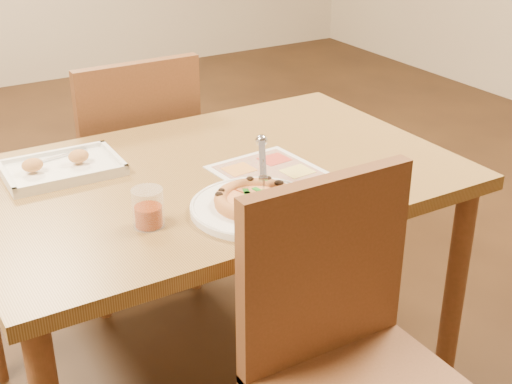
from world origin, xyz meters
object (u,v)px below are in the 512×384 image
dining_table (214,200)px  glass_tumbler (148,210)px  pizza (256,200)px  chair_near (347,335)px  appetizer_tray (62,169)px  menu (280,177)px  pizza_cutter (263,166)px  chair_far (133,151)px  plate (256,208)px

dining_table → glass_tumbler: size_ratio=14.19×
pizza → glass_tumbler: (-0.25, 0.06, 0.01)m
chair_near → glass_tumbler: bearing=123.8°
appetizer_tray → menu: (0.48, -0.33, -0.01)m
menu → dining_table: bearing=134.8°
chair_near → pizza_cutter: size_ratio=2.98×
pizza_cutter → glass_tumbler: pizza_cutter is taller
pizza → pizza_cutter: bearing=43.7°
dining_table → pizza_cutter: (0.02, -0.22, 0.18)m
chair_far → pizza_cutter: (0.02, -0.82, 0.25)m
chair_near → chair_far: size_ratio=1.00×
chair_far → pizza_cutter: 0.85m
chair_far → pizza_cutter: chair_far is taller
dining_table → glass_tumbler: bearing=-144.0°
chair_near → chair_far: bearing=90.0°
appetizer_tray → menu: appetizer_tray is taller
menu → chair_far: bearing=100.0°
appetizer_tray → menu: size_ratio=0.86×
dining_table → chair_near: (0.00, -0.60, -0.07)m
pizza → appetizer_tray: (-0.33, 0.46, -0.01)m
dining_table → pizza: bearing=-94.3°
dining_table → menu: menu is taller
chair_near → pizza: size_ratio=2.31×
chair_far → pizza: bearing=88.7°
pizza_cutter → menu: (0.11, 0.09, -0.09)m
chair_far → pizza_cutter: size_ratio=2.98×
dining_table → chair_far: bearing=90.0°
chair_near → appetizer_tray: (-0.35, 0.80, 0.17)m
plate → menu: (0.15, 0.13, -0.01)m
dining_table → plate: size_ratio=4.11×
chair_near → plate: 0.38m
chair_near → pizza_cutter: bearing=86.6°
pizza → menu: (0.15, 0.13, -0.03)m
menu → chair_near: bearing=-105.3°
chair_far → plate: 0.88m
appetizer_tray → pizza_cutter: bearing=-47.8°
pizza_cutter → plate: bearing=163.3°
chair_near → plate: chair_near is taller
plate → appetizer_tray: (-0.33, 0.46, 0.00)m
dining_table → pizza: (-0.02, -0.26, 0.11)m
glass_tumbler → menu: glass_tumbler is taller
chair_near → chair_far: (-0.00, 1.20, 0.00)m
chair_near → menu: bearing=74.7°
chair_near → menu: chair_near is taller
plate → chair_near: bearing=-86.4°
dining_table → menu: size_ratio=3.64×
chair_far → chair_near: bearing=90.0°
pizza_cutter → appetizer_tray: size_ratio=0.51×
plate → pizza: pizza is taller
chair_far → plate: chair_far is taller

